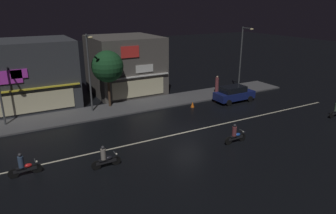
{
  "coord_description": "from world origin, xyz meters",
  "views": [
    {
      "loc": [
        -12.26,
        -19.09,
        9.75
      ],
      "look_at": [
        0.17,
        3.64,
        1.01
      ],
      "focal_mm": 32.58,
      "sensor_mm": 36.0,
      "label": 1
    }
  ],
  "objects_px": {
    "motorcycle_following": "(105,158)",
    "traffic_cone": "(193,104)",
    "motorcycle_lead": "(24,166)",
    "pedestrian_on_sidewalk": "(217,85)",
    "motorcycle_trailing_far": "(336,110)",
    "motorcycle_opposite_lane": "(235,135)",
    "streetlamp_east": "(242,54)",
    "parked_car_near_kerb": "(234,94)",
    "streetlamp_mid": "(89,67)"
  },
  "relations": [
    {
      "from": "motorcycle_following",
      "to": "traffic_cone",
      "type": "bearing_deg",
      "value": -142.76
    },
    {
      "from": "motorcycle_lead",
      "to": "traffic_cone",
      "type": "xyz_separation_m",
      "value": [
        15.86,
        5.99,
        -0.36
      ]
    },
    {
      "from": "pedestrian_on_sidewalk",
      "to": "motorcycle_trailing_far",
      "type": "xyz_separation_m",
      "value": [
        4.9,
        -11.31,
        -0.41
      ]
    },
    {
      "from": "motorcycle_opposite_lane",
      "to": "traffic_cone",
      "type": "height_order",
      "value": "motorcycle_opposite_lane"
    },
    {
      "from": "motorcycle_lead",
      "to": "motorcycle_opposite_lane",
      "type": "xyz_separation_m",
      "value": [
        14.05,
        -2.49,
        0.0
      ]
    },
    {
      "from": "traffic_cone",
      "to": "streetlamp_east",
      "type": "bearing_deg",
      "value": 15.02
    },
    {
      "from": "parked_car_near_kerb",
      "to": "traffic_cone",
      "type": "xyz_separation_m",
      "value": [
        -4.82,
        0.51,
        -0.59
      ]
    },
    {
      "from": "streetlamp_mid",
      "to": "motorcycle_lead",
      "type": "bearing_deg",
      "value": -126.28
    },
    {
      "from": "streetlamp_east",
      "to": "parked_car_near_kerb",
      "type": "xyz_separation_m",
      "value": [
        -3.14,
        -2.64,
        -3.55
      ]
    },
    {
      "from": "traffic_cone",
      "to": "motorcycle_opposite_lane",
      "type": "bearing_deg",
      "value": -102.02
    },
    {
      "from": "motorcycle_lead",
      "to": "motorcycle_following",
      "type": "distance_m",
      "value": 4.76
    },
    {
      "from": "parked_car_near_kerb",
      "to": "motorcycle_trailing_far",
      "type": "relative_size",
      "value": 2.26
    },
    {
      "from": "streetlamp_east",
      "to": "motorcycle_trailing_far",
      "type": "xyz_separation_m",
      "value": [
        1.95,
        -10.77,
        -3.78
      ]
    },
    {
      "from": "motorcycle_lead",
      "to": "streetlamp_east",
      "type": "bearing_deg",
      "value": -166.84
    },
    {
      "from": "pedestrian_on_sidewalk",
      "to": "motorcycle_opposite_lane",
      "type": "bearing_deg",
      "value": -39.7
    },
    {
      "from": "streetlamp_mid",
      "to": "parked_car_near_kerb",
      "type": "height_order",
      "value": "streetlamp_mid"
    },
    {
      "from": "motorcycle_following",
      "to": "motorcycle_trailing_far",
      "type": "distance_m",
      "value": 21.26
    },
    {
      "from": "traffic_cone",
      "to": "motorcycle_trailing_far",
      "type": "bearing_deg",
      "value": -41.04
    },
    {
      "from": "motorcycle_trailing_far",
      "to": "traffic_cone",
      "type": "xyz_separation_m",
      "value": [
        -9.91,
        8.63,
        -0.36
      ]
    },
    {
      "from": "streetlamp_mid",
      "to": "motorcycle_trailing_far",
      "type": "bearing_deg",
      "value": -31.55
    },
    {
      "from": "pedestrian_on_sidewalk",
      "to": "traffic_cone",
      "type": "height_order",
      "value": "pedestrian_on_sidewalk"
    },
    {
      "from": "streetlamp_east",
      "to": "motorcycle_lead",
      "type": "bearing_deg",
      "value": -161.15
    },
    {
      "from": "motorcycle_lead",
      "to": "traffic_cone",
      "type": "distance_m",
      "value": 16.96
    },
    {
      "from": "pedestrian_on_sidewalk",
      "to": "parked_car_near_kerb",
      "type": "height_order",
      "value": "pedestrian_on_sidewalk"
    },
    {
      "from": "parked_car_near_kerb",
      "to": "streetlamp_east",
      "type": "bearing_deg",
      "value": -139.93
    },
    {
      "from": "motorcycle_opposite_lane",
      "to": "motorcycle_trailing_far",
      "type": "xyz_separation_m",
      "value": [
        11.72,
        -0.14,
        0.0
      ]
    },
    {
      "from": "motorcycle_following",
      "to": "motorcycle_opposite_lane",
      "type": "xyz_separation_m",
      "value": [
        9.5,
        -1.11,
        0.0
      ]
    },
    {
      "from": "parked_car_near_kerb",
      "to": "streetlamp_mid",
      "type": "bearing_deg",
      "value": -14.42
    },
    {
      "from": "motorcycle_trailing_far",
      "to": "motorcycle_following",
      "type": "bearing_deg",
      "value": -7.85
    },
    {
      "from": "motorcycle_following",
      "to": "traffic_cone",
      "type": "xyz_separation_m",
      "value": [
        11.3,
        7.38,
        -0.36
      ]
    },
    {
      "from": "streetlamp_mid",
      "to": "traffic_cone",
      "type": "xyz_separation_m",
      "value": [
        9.19,
        -3.1,
        -4.08
      ]
    },
    {
      "from": "motorcycle_lead",
      "to": "traffic_cone",
      "type": "relative_size",
      "value": 3.45
    },
    {
      "from": "traffic_cone",
      "to": "pedestrian_on_sidewalk",
      "type": "bearing_deg",
      "value": 28.13
    },
    {
      "from": "motorcycle_opposite_lane",
      "to": "streetlamp_east",
      "type": "bearing_deg",
      "value": -125.45
    },
    {
      "from": "parked_car_near_kerb",
      "to": "motorcycle_following",
      "type": "height_order",
      "value": "parked_car_near_kerb"
    },
    {
      "from": "streetlamp_mid",
      "to": "pedestrian_on_sidewalk",
      "type": "distance_m",
      "value": 14.59
    },
    {
      "from": "pedestrian_on_sidewalk",
      "to": "traffic_cone",
      "type": "xyz_separation_m",
      "value": [
        -5.02,
        -2.68,
        -0.77
      ]
    },
    {
      "from": "streetlamp_east",
      "to": "motorcycle_lead",
      "type": "xyz_separation_m",
      "value": [
        -23.82,
        -8.13,
        -3.78
      ]
    },
    {
      "from": "motorcycle_trailing_far",
      "to": "motorcycle_opposite_lane",
      "type": "bearing_deg",
      "value": -5.17
    },
    {
      "from": "motorcycle_lead",
      "to": "motorcycle_opposite_lane",
      "type": "bearing_deg",
      "value": 164.25
    },
    {
      "from": "streetlamp_east",
      "to": "pedestrian_on_sidewalk",
      "type": "relative_size",
      "value": 3.71
    },
    {
      "from": "motorcycle_opposite_lane",
      "to": "traffic_cone",
      "type": "relative_size",
      "value": 3.45
    },
    {
      "from": "motorcycle_lead",
      "to": "motorcycle_following",
      "type": "relative_size",
      "value": 1.0
    },
    {
      "from": "motorcycle_following",
      "to": "motorcycle_lead",
      "type": "bearing_deg",
      "value": -12.8
    },
    {
      "from": "pedestrian_on_sidewalk",
      "to": "motorcycle_following",
      "type": "distance_m",
      "value": 19.18
    },
    {
      "from": "streetlamp_east",
      "to": "streetlamp_mid",
      "type": "bearing_deg",
      "value": 176.8
    },
    {
      "from": "streetlamp_east",
      "to": "motorcycle_trailing_far",
      "type": "relative_size",
      "value": 3.82
    },
    {
      "from": "parked_car_near_kerb",
      "to": "motorcycle_lead",
      "type": "xyz_separation_m",
      "value": [
        -20.68,
        -5.49,
        -0.24
      ]
    },
    {
      "from": "pedestrian_on_sidewalk",
      "to": "traffic_cone",
      "type": "distance_m",
      "value": 5.74
    },
    {
      "from": "motorcycle_lead",
      "to": "motorcycle_trailing_far",
      "type": "distance_m",
      "value": 25.91
    }
  ]
}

